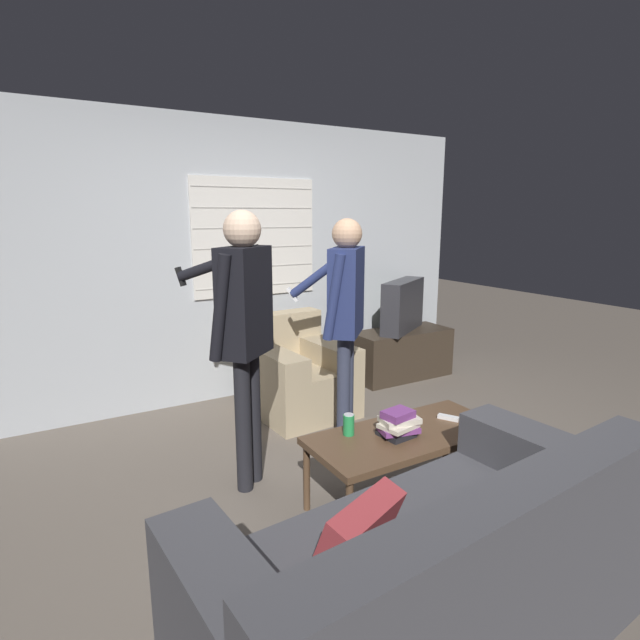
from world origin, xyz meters
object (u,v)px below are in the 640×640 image
object	(u,v)px
person_right_standing	(345,303)
spare_remote	(448,418)
tv	(403,306)
coffee_table	(407,439)
book_stack	(398,424)
soda_can	(349,425)
couch_blue	(433,582)
armchair_beige	(296,374)
person_left_standing	(243,317)

from	to	relation	value
person_right_standing	spare_remote	bearing A→B (deg)	-124.22
tv	person_right_standing	world-z (taller)	person_right_standing
coffee_table	book_stack	xyz separation A→B (m)	(-0.08, -0.02, 0.12)
coffee_table	soda_can	world-z (taller)	soda_can
couch_blue	armchair_beige	size ratio (longest dim) A/B	2.11
tv	coffee_table	bearing A→B (deg)	20.03
coffee_table	spare_remote	distance (m)	0.35
person_right_standing	book_stack	distance (m)	1.10
person_right_standing	book_stack	bearing A→B (deg)	-150.78
person_left_standing	book_stack	xyz separation A→B (m)	(0.66, -0.69, -0.57)
tv	soda_can	size ratio (longest dim) A/B	6.04
spare_remote	couch_blue	bearing A→B (deg)	-166.62
couch_blue	soda_can	size ratio (longest dim) A/B	15.22
coffee_table	book_stack	size ratio (longest dim) A/B	4.80
couch_blue	person_right_standing	bearing A→B (deg)	62.43
person_left_standing	spare_remote	distance (m)	1.42
soda_can	person_left_standing	bearing A→B (deg)	129.01
coffee_table	tv	world-z (taller)	tv
person_left_standing	tv	bearing A→B (deg)	-11.31
armchair_beige	couch_blue	bearing A→B (deg)	70.42
armchair_beige	tv	world-z (taller)	tv
spare_remote	tv	bearing A→B (deg)	28.28
armchair_beige	coffee_table	bearing A→B (deg)	82.59
tv	soda_can	bearing A→B (deg)	12.34
person_left_standing	person_right_standing	xyz separation A→B (m)	(0.89, 0.24, -0.03)
couch_blue	coffee_table	world-z (taller)	couch_blue
couch_blue	spare_remote	bearing A→B (deg)	38.74
soda_can	book_stack	bearing A→B (deg)	-35.68
book_stack	coffee_table	bearing A→B (deg)	13.48
couch_blue	tv	world-z (taller)	tv
armchair_beige	person_left_standing	bearing A→B (deg)	44.75
couch_blue	soda_can	distance (m)	1.10
armchair_beige	tv	distance (m)	1.49
couch_blue	armchair_beige	distance (m)	2.62
tv	person_right_standing	xyz separation A→B (m)	(-1.36, -0.98, 0.29)
couch_blue	coffee_table	xyz separation A→B (m)	(0.61, 0.89, 0.08)
tv	person_right_standing	bearing A→B (deg)	4.38
tv	book_stack	xyz separation A→B (m)	(-1.59, -1.91, -0.25)
coffee_table	person_right_standing	xyz separation A→B (m)	(0.15, 0.91, 0.66)
tv	person_left_standing	distance (m)	2.58
armchair_beige	coffee_table	world-z (taller)	armchair_beige
book_stack	person_right_standing	bearing A→B (deg)	75.99
tv	book_stack	size ratio (longest dim) A/B	3.09
armchair_beige	coffee_table	size ratio (longest dim) A/B	0.77
armchair_beige	person_left_standing	xyz separation A→B (m)	(-0.85, -0.95, 0.77)
tv	person_right_standing	size ratio (longest dim) A/B	0.45
person_left_standing	soda_can	distance (m)	0.90
person_left_standing	soda_can	xyz separation A→B (m)	(0.43, -0.53, -0.59)
tv	couch_blue	bearing A→B (deg)	21.28
couch_blue	book_stack	world-z (taller)	couch_blue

